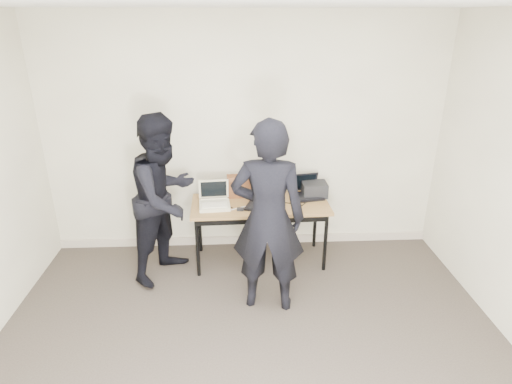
{
  "coord_description": "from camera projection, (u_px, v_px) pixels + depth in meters",
  "views": [
    {
      "loc": [
        -0.1,
        -2.44,
        2.64
      ],
      "look_at": [
        0.1,
        1.6,
        0.95
      ],
      "focal_mm": 30.0,
      "sensor_mm": 36.0,
      "label": 1
    }
  ],
  "objects": [
    {
      "name": "leather_satchel",
      "position": [
        243.0,
        185.0,
        4.83
      ],
      "size": [
        0.37,
        0.2,
        0.25
      ],
      "rotation": [
        0.0,
        0.0,
        0.08
      ],
      "color": "brown",
      "rests_on": "desk"
    },
    {
      "name": "laptop_center",
      "position": [
        264.0,
        200.0,
        4.61
      ],
      "size": [
        0.42,
        0.42,
        0.26
      ],
      "rotation": [
        0.0,
        0.0,
        -0.31
      ],
      "color": "black",
      "rests_on": "desk"
    },
    {
      "name": "person_observer",
      "position": [
        165.0,
        198.0,
        4.41
      ],
      "size": [
        1.03,
        1.09,
        1.77
      ],
      "primitive_type": "imported",
      "rotation": [
        0.0,
        0.0,
        1.01
      ],
      "color": "black",
      "rests_on": "ground"
    },
    {
      "name": "cables",
      "position": [
        264.0,
        203.0,
        4.68
      ],
      "size": [
        1.16,
        0.43,
        0.01
      ],
      "rotation": [
        0.0,
        0.0,
        0.01
      ],
      "color": "black",
      "rests_on": "desk"
    },
    {
      "name": "laptop_right",
      "position": [
        306.0,
        191.0,
        4.86
      ],
      "size": [
        0.39,
        0.38,
        0.25
      ],
      "rotation": [
        0.0,
        0.0,
        0.19
      ],
      "color": "black",
      "rests_on": "desk"
    },
    {
      "name": "person_typist",
      "position": [
        268.0,
        218.0,
        3.87
      ],
      "size": [
        0.73,
        0.54,
        1.86
      ],
      "primitive_type": "imported",
      "rotation": [
        0.0,
        0.0,
        2.99
      ],
      "color": "black",
      "rests_on": "ground"
    },
    {
      "name": "desk",
      "position": [
        260.0,
        208.0,
        4.7
      ],
      "size": [
        1.52,
        0.7,
        0.72
      ],
      "rotation": [
        0.0,
        0.0,
        0.03
      ],
      "color": "olive",
      "rests_on": "ground"
    },
    {
      "name": "baseboard",
      "position": [
        245.0,
        239.0,
        5.31
      ],
      "size": [
        4.5,
        0.03,
        0.1
      ],
      "primitive_type": "cube",
      "color": "#BAAC9A",
      "rests_on": "ground"
    },
    {
      "name": "room",
      "position": [
        253.0,
        231.0,
        2.75
      ],
      "size": [
        4.6,
        4.6,
        2.8
      ],
      "color": "#3D352E",
      "rests_on": "ground"
    },
    {
      "name": "laptop_beige",
      "position": [
        214.0,
        201.0,
        4.61
      ],
      "size": [
        0.35,
        0.34,
        0.26
      ],
      "rotation": [
        0.0,
        0.0,
        0.08
      ],
      "color": "beige",
      "rests_on": "desk"
    },
    {
      "name": "power_brick",
      "position": [
        240.0,
        209.0,
        4.51
      ],
      "size": [
        0.08,
        0.06,
        0.03
      ],
      "primitive_type": "cube",
      "rotation": [
        0.0,
        0.0,
        -0.17
      ],
      "color": "black",
      "rests_on": "desk"
    },
    {
      "name": "equipment_box",
      "position": [
        314.0,
        189.0,
        4.86
      ],
      "size": [
        0.28,
        0.24,
        0.16
      ],
      "primitive_type": "cube",
      "rotation": [
        0.0,
        0.0,
        0.02
      ],
      "color": "black",
      "rests_on": "desk"
    },
    {
      "name": "tissue",
      "position": [
        246.0,
        172.0,
        4.78
      ],
      "size": [
        0.15,
        0.12,
        0.08
      ],
      "primitive_type": "ellipsoid",
      "rotation": [
        0.0,
        0.0,
        0.15
      ],
      "color": "white",
      "rests_on": "leather_satchel"
    }
  ]
}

